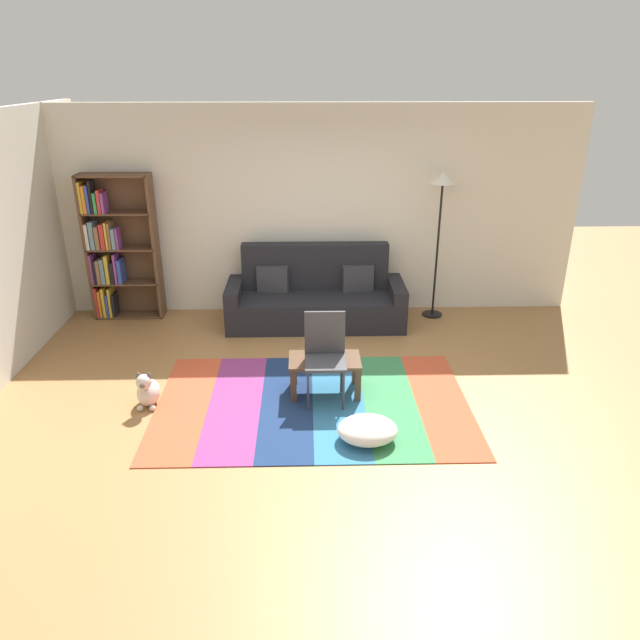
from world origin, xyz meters
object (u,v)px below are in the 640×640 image
(standing_lamp, at_px, (442,198))
(folding_chair, at_px, (325,350))
(dog, at_px, (148,391))
(couch, at_px, (316,298))
(coffee_table, at_px, (325,366))
(pouf, at_px, (367,430))
(bookshelf, at_px, (113,250))
(tv_remote, at_px, (323,355))

(standing_lamp, height_order, folding_chair, standing_lamp)
(dog, distance_m, standing_lamp, 4.21)
(couch, xyz_separation_m, dog, (-1.69, -2.04, -0.18))
(coffee_table, relative_size, pouf, 1.34)
(couch, bearing_deg, bookshelf, 173.79)
(couch, bearing_deg, dog, -129.53)
(couch, height_order, coffee_table, couch)
(standing_lamp, bearing_deg, bookshelf, 178.77)
(dog, height_order, folding_chair, folding_chair)
(standing_lamp, bearing_deg, coffee_table, -126.74)
(pouf, bearing_deg, standing_lamp, 68.05)
(couch, distance_m, standing_lamp, 2.03)
(coffee_table, xyz_separation_m, dog, (-1.75, -0.20, -0.15))
(coffee_table, bearing_deg, bookshelf, 141.46)
(coffee_table, bearing_deg, couch, 91.97)
(pouf, distance_m, folding_chair, 0.95)
(couch, relative_size, tv_remote, 15.07)
(pouf, relative_size, folding_chair, 0.60)
(dog, bearing_deg, bookshelf, 111.53)
(bookshelf, bearing_deg, folding_chair, -39.81)
(dog, height_order, standing_lamp, standing_lamp)
(standing_lamp, distance_m, folding_chair, 2.82)
(coffee_table, xyz_separation_m, standing_lamp, (1.52, 2.04, 1.28))
(bookshelf, height_order, standing_lamp, standing_lamp)
(tv_remote, bearing_deg, folding_chair, -112.53)
(pouf, height_order, tv_remote, tv_remote)
(pouf, xyz_separation_m, standing_lamp, (1.17, 2.91, 1.47))
(coffee_table, xyz_separation_m, folding_chair, (-0.00, -0.09, 0.22))
(standing_lamp, relative_size, tv_remote, 12.70)
(standing_lamp, bearing_deg, couch, -173.03)
(pouf, bearing_deg, coffee_table, 111.68)
(dog, distance_m, folding_chair, 1.79)
(tv_remote, xyz_separation_m, folding_chair, (0.01, -0.17, 0.14))
(pouf, relative_size, dog, 1.35)
(couch, distance_m, coffee_table, 1.84)
(standing_lamp, bearing_deg, pouf, -111.95)
(pouf, bearing_deg, dog, 162.25)
(coffee_table, xyz_separation_m, pouf, (0.35, -0.87, -0.19))
(coffee_table, distance_m, standing_lamp, 2.85)
(pouf, xyz_separation_m, tv_remote, (-0.37, 0.95, 0.28))
(dog, bearing_deg, couch, 50.47)
(dog, bearing_deg, coffee_table, 6.58)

